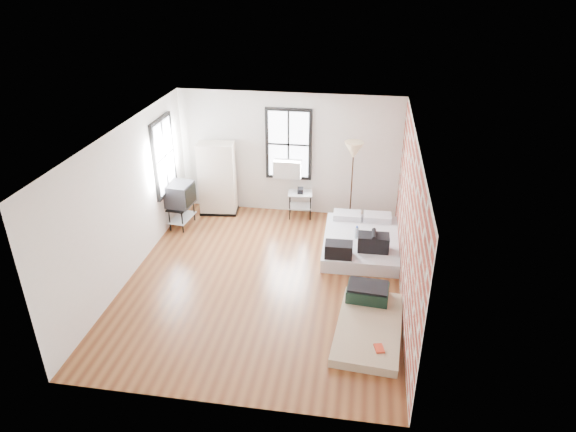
% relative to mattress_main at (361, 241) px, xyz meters
% --- Properties ---
extents(ground, '(6.00, 6.00, 0.00)m').
position_rel_mattress_main_xyz_m(ground, '(-1.74, -1.43, -0.18)').
color(ground, '#552B16').
rests_on(ground, ground).
extents(room_shell, '(5.02, 6.02, 2.80)m').
position_rel_mattress_main_xyz_m(room_shell, '(-1.51, -1.06, 1.56)').
color(room_shell, silver).
rests_on(room_shell, ground).
extents(mattress_main, '(1.56, 2.09, 0.66)m').
position_rel_mattress_main_xyz_m(mattress_main, '(0.00, 0.00, 0.00)').
color(mattress_main, white).
rests_on(mattress_main, ground).
extents(mattress_bare, '(1.15, 1.98, 0.41)m').
position_rel_mattress_main_xyz_m(mattress_bare, '(0.19, -2.44, -0.06)').
color(mattress_bare, tan).
rests_on(mattress_bare, ground).
extents(wardrobe, '(0.90, 0.57, 1.69)m').
position_rel_mattress_main_xyz_m(wardrobe, '(-3.34, 1.22, 0.66)').
color(wardrobe, black).
rests_on(wardrobe, ground).
extents(side_table, '(0.58, 0.49, 0.71)m').
position_rel_mattress_main_xyz_m(side_table, '(-1.44, 1.29, 0.30)').
color(side_table, black).
rests_on(side_table, ground).
extents(floor_lamp, '(0.40, 0.40, 1.88)m').
position_rel_mattress_main_xyz_m(floor_lamp, '(-0.29, 1.22, 1.44)').
color(floor_lamp, black).
rests_on(floor_lamp, ground).
extents(tv_stand, '(0.57, 0.76, 1.02)m').
position_rel_mattress_main_xyz_m(tv_stand, '(-3.96, 0.43, 0.55)').
color(tv_stand, black).
rests_on(tv_stand, ground).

